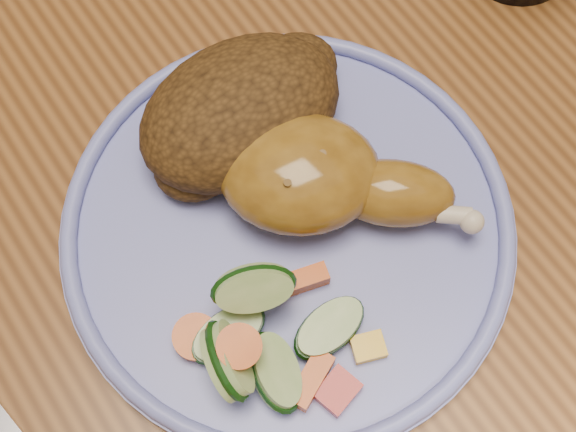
{
  "coord_description": "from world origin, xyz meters",
  "views": [
    {
      "loc": [
        -0.14,
        -0.22,
        1.2
      ],
      "look_at": [
        -0.04,
        -0.07,
        0.78
      ],
      "focal_mm": 50.0,
      "sensor_mm": 36.0,
      "label": 1
    }
  ],
  "objects": [
    {
      "name": "vegetable_pile",
      "position": [
        -0.09,
        -0.13,
        0.78
      ],
      "size": [
        0.1,
        0.1,
        0.05
      ],
      "color": "#A50A05",
      "rests_on": "plate"
    },
    {
      "name": "chicken_leg",
      "position": [
        -0.02,
        -0.07,
        0.79
      ],
      "size": [
        0.14,
        0.14,
        0.05
      ],
      "color": "olive",
      "rests_on": "plate"
    },
    {
      "name": "plate_rim",
      "position": [
        -0.04,
        -0.07,
        0.77
      ],
      "size": [
        0.27,
        0.27,
        0.01
      ],
      "primitive_type": "torus",
      "color": "#747DD5",
      "rests_on": "plate"
    },
    {
      "name": "rice_pilaf",
      "position": [
        -0.03,
        -0.01,
        0.78
      ],
      "size": [
        0.14,
        0.09,
        0.06
      ],
      "color": "#462D11",
      "rests_on": "plate"
    },
    {
      "name": "dining_table",
      "position": [
        0.0,
        0.0,
        0.67
      ],
      "size": [
        0.9,
        1.4,
        0.75
      ],
      "color": "brown",
      "rests_on": "ground"
    },
    {
      "name": "ground",
      "position": [
        0.0,
        0.0,
        0.0
      ],
      "size": [
        4.0,
        4.0,
        0.0
      ],
      "primitive_type": "plane",
      "color": "#54331D",
      "rests_on": "ground"
    },
    {
      "name": "plate",
      "position": [
        -0.04,
        -0.07,
        0.76
      ],
      "size": [
        0.27,
        0.27,
        0.01
      ],
      "primitive_type": "cylinder",
      "color": "#747DD5",
      "rests_on": "dining_table"
    }
  ]
}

